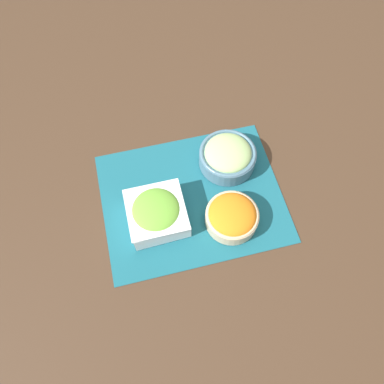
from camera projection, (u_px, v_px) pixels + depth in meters
name	position (u px, v px, depth m)	size (l,w,h in m)	color
ground_plane	(192.00, 198.00, 1.02)	(3.00, 3.00, 0.00)	#422D1E
placemat	(192.00, 197.00, 1.02)	(0.48, 0.38, 0.00)	#195B6B
lettuce_bowl	(157.00, 213.00, 0.95)	(0.15, 0.15, 0.07)	white
cucumber_bowl	(228.00, 156.00, 1.03)	(0.16, 0.16, 0.07)	slate
carrot_bowl	(232.00, 216.00, 0.95)	(0.14, 0.14, 0.06)	#C6B28E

